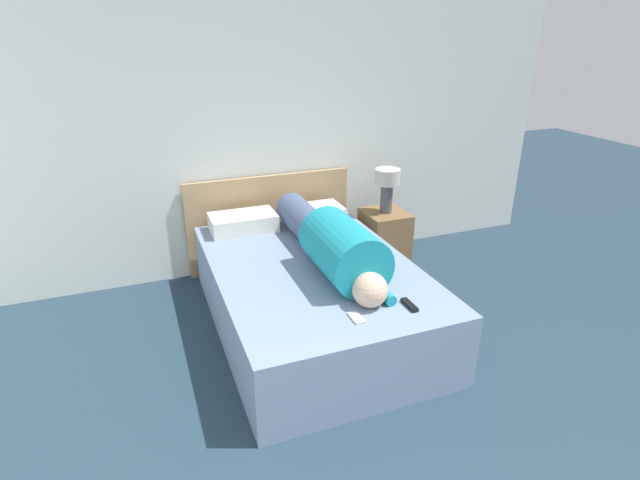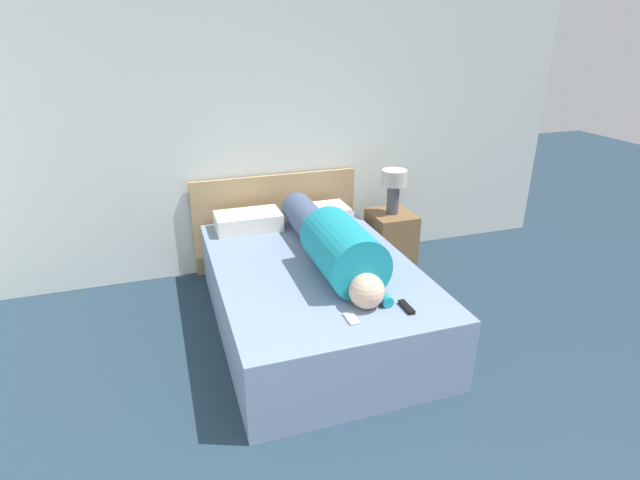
{
  "view_description": "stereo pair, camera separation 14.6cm",
  "coord_description": "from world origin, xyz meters",
  "px_view_note": "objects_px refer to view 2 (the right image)",
  "views": [
    {
      "loc": [
        -0.91,
        -0.51,
        2.05
      ],
      "look_at": [
        0.19,
        2.34,
        0.75
      ],
      "focal_mm": 28.0,
      "sensor_mm": 36.0,
      "label": 1
    },
    {
      "loc": [
        -0.77,
        -0.56,
        2.05
      ],
      "look_at": [
        0.19,
        2.34,
        0.75
      ],
      "focal_mm": 28.0,
      "sensor_mm": 36.0,
      "label": 2
    }
  ],
  "objects_px": {
    "bed": "(313,295)",
    "person_lying": "(333,243)",
    "pillow_second": "(318,214)",
    "cell_phone": "(352,319)",
    "nightstand": "(390,241)",
    "tv_remote": "(406,307)",
    "table_lamp": "(394,185)",
    "pillow_near_headboard": "(248,221)"
  },
  "relations": [
    {
      "from": "table_lamp",
      "to": "cell_phone",
      "type": "bearing_deg",
      "value": -123.42
    },
    {
      "from": "person_lying",
      "to": "pillow_second",
      "type": "xyz_separation_m",
      "value": [
        0.18,
        0.87,
        -0.11
      ]
    },
    {
      "from": "pillow_second",
      "to": "tv_remote",
      "type": "bearing_deg",
      "value": -88.59
    },
    {
      "from": "bed",
      "to": "cell_phone",
      "type": "bearing_deg",
      "value": -90.78
    },
    {
      "from": "table_lamp",
      "to": "tv_remote",
      "type": "relative_size",
      "value": 2.64
    },
    {
      "from": "table_lamp",
      "to": "pillow_second",
      "type": "height_order",
      "value": "table_lamp"
    },
    {
      "from": "table_lamp",
      "to": "cell_phone",
      "type": "xyz_separation_m",
      "value": [
        -0.98,
        -1.48,
        -0.29
      ]
    },
    {
      "from": "bed",
      "to": "tv_remote",
      "type": "bearing_deg",
      "value": -65.58
    },
    {
      "from": "bed",
      "to": "cell_phone",
      "type": "distance_m",
      "value": 0.81
    },
    {
      "from": "tv_remote",
      "to": "cell_phone",
      "type": "distance_m",
      "value": 0.36
    },
    {
      "from": "nightstand",
      "to": "pillow_near_headboard",
      "type": "bearing_deg",
      "value": 175.33
    },
    {
      "from": "tv_remote",
      "to": "person_lying",
      "type": "bearing_deg",
      "value": 107.33
    },
    {
      "from": "bed",
      "to": "pillow_near_headboard",
      "type": "xyz_separation_m",
      "value": [
        -0.31,
        0.82,
        0.32
      ]
    },
    {
      "from": "bed",
      "to": "pillow_near_headboard",
      "type": "height_order",
      "value": "pillow_near_headboard"
    },
    {
      "from": "nightstand",
      "to": "tv_remote",
      "type": "relative_size",
      "value": 3.54
    },
    {
      "from": "table_lamp",
      "to": "pillow_near_headboard",
      "type": "distance_m",
      "value": 1.3
    },
    {
      "from": "bed",
      "to": "nightstand",
      "type": "distance_m",
      "value": 1.2
    },
    {
      "from": "bed",
      "to": "nightstand",
      "type": "relative_size",
      "value": 3.85
    },
    {
      "from": "pillow_near_headboard",
      "to": "tv_remote",
      "type": "xyz_separation_m",
      "value": [
        0.65,
        -1.58,
        -0.06
      ]
    },
    {
      "from": "table_lamp",
      "to": "tv_remote",
      "type": "bearing_deg",
      "value": -112.86
    },
    {
      "from": "bed",
      "to": "tv_remote",
      "type": "xyz_separation_m",
      "value": [
        0.34,
        -0.76,
        0.26
      ]
    },
    {
      "from": "nightstand",
      "to": "pillow_second",
      "type": "distance_m",
      "value": 0.73
    },
    {
      "from": "bed",
      "to": "person_lying",
      "type": "bearing_deg",
      "value": -24.51
    },
    {
      "from": "person_lying",
      "to": "cell_phone",
      "type": "bearing_deg",
      "value": -100.88
    },
    {
      "from": "nightstand",
      "to": "table_lamp",
      "type": "height_order",
      "value": "table_lamp"
    },
    {
      "from": "nightstand",
      "to": "cell_phone",
      "type": "distance_m",
      "value": 1.79
    },
    {
      "from": "table_lamp",
      "to": "person_lying",
      "type": "xyz_separation_m",
      "value": [
        -0.84,
        -0.77,
        -0.12
      ]
    },
    {
      "from": "pillow_near_headboard",
      "to": "tv_remote",
      "type": "height_order",
      "value": "pillow_near_headboard"
    },
    {
      "from": "pillow_second",
      "to": "pillow_near_headboard",
      "type": "bearing_deg",
      "value": 180.0
    },
    {
      "from": "person_lying",
      "to": "pillow_near_headboard",
      "type": "relative_size",
      "value": 3.06
    },
    {
      "from": "bed",
      "to": "person_lying",
      "type": "xyz_separation_m",
      "value": [
        0.13,
        -0.06,
        0.42
      ]
    },
    {
      "from": "person_lying",
      "to": "cell_phone",
      "type": "relative_size",
      "value": 12.61
    },
    {
      "from": "table_lamp",
      "to": "tv_remote",
      "type": "distance_m",
      "value": 1.62
    },
    {
      "from": "bed",
      "to": "table_lamp",
      "type": "relative_size",
      "value": 5.16
    },
    {
      "from": "bed",
      "to": "nightstand",
      "type": "bearing_deg",
      "value": 36.44
    },
    {
      "from": "pillow_second",
      "to": "tv_remote",
      "type": "relative_size",
      "value": 3.39
    },
    {
      "from": "cell_phone",
      "to": "person_lying",
      "type": "bearing_deg",
      "value": 79.12
    },
    {
      "from": "table_lamp",
      "to": "pillow_second",
      "type": "bearing_deg",
      "value": 171.04
    },
    {
      "from": "nightstand",
      "to": "pillow_near_headboard",
      "type": "distance_m",
      "value": 1.31
    },
    {
      "from": "bed",
      "to": "pillow_second",
      "type": "xyz_separation_m",
      "value": [
        0.31,
        0.82,
        0.31
      ]
    },
    {
      "from": "bed",
      "to": "cell_phone",
      "type": "relative_size",
      "value": 15.73
    },
    {
      "from": "bed",
      "to": "pillow_near_headboard",
      "type": "relative_size",
      "value": 3.82
    }
  ]
}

